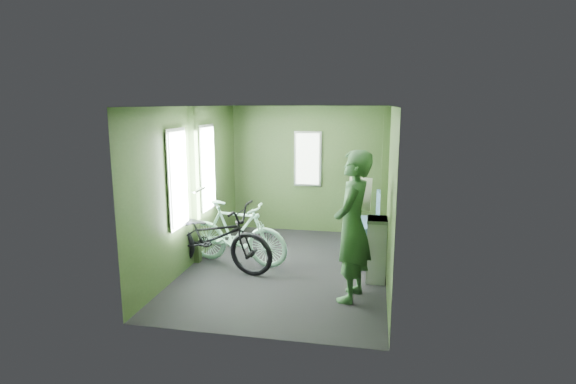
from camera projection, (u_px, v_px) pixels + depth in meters
name	position (u px, v px, depth m)	size (l,w,h in m)	color
room	(285.00, 169.00, 6.26)	(4.00, 4.02, 2.31)	black
bicycle_black	(213.00, 270.00, 6.42)	(0.66, 1.88, 0.99)	black
bicycle_mint	(237.00, 264.00, 6.64)	(0.45, 1.60, 0.96)	#99E1C2
passenger	(352.00, 226.00, 5.31)	(0.57, 0.75, 1.82)	#2B4F2E
waste_box	(376.00, 249.00, 5.97)	(0.25, 0.35, 0.86)	gray
bench_seat	(369.00, 231.00, 7.41)	(0.57, 0.90, 0.90)	#314B68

